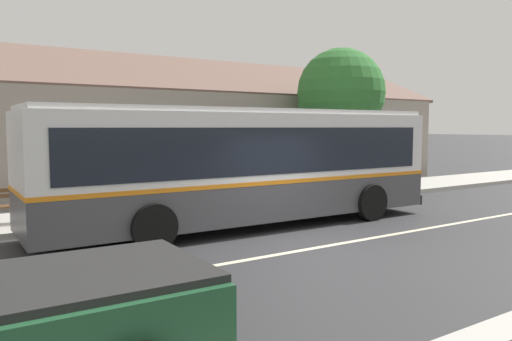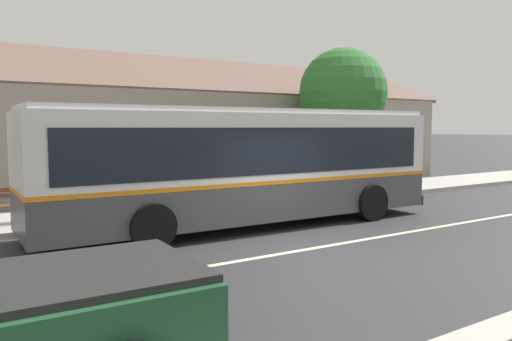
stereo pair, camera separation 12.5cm
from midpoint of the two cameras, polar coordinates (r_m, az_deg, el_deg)
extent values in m
plane|color=#2D2D30|center=(10.85, 7.04, -8.81)|extent=(300.00, 300.00, 0.00)
cube|color=#ADAAA3|center=(15.81, -7.12, -4.17)|extent=(60.00, 3.00, 0.15)
cube|color=beige|center=(10.85, 7.04, -8.79)|extent=(60.00, 0.16, 0.01)
cube|color=gray|center=(23.13, -10.75, 3.35)|extent=(26.40, 9.08, 3.90)
cube|color=brown|center=(21.16, -8.50, 10.98)|extent=(27.00, 4.60, 1.95)
cube|color=brown|center=(25.34, -12.83, 9.91)|extent=(27.00, 4.60, 1.95)
cube|color=black|center=(18.98, -5.50, 3.66)|extent=(1.10, 0.06, 1.30)
cube|color=black|center=(24.65, 13.96, 3.84)|extent=(1.10, 0.06, 1.30)
cube|color=#4C3323|center=(21.15, 4.08, 0.83)|extent=(1.00, 0.06, 2.10)
cube|color=#47474C|center=(13.04, -1.06, -3.14)|extent=(10.83, 2.69, 0.93)
cube|color=orange|center=(12.97, -1.07, -0.90)|extent=(10.85, 2.71, 0.10)
cube|color=white|center=(12.91, -1.07, 2.90)|extent=(10.83, 2.69, 1.62)
cube|color=white|center=(12.91, -1.08, 6.76)|extent=(10.62, 2.56, 0.12)
cube|color=black|center=(14.02, -3.73, 2.65)|extent=(9.93, 0.21, 1.12)
cube|color=black|center=(11.85, 2.07, 2.23)|extent=(9.93, 0.21, 1.12)
cube|color=black|center=(16.37, 15.43, 2.81)|extent=(0.08, 2.20, 1.12)
cube|color=black|center=(16.36, 15.50, 5.51)|extent=(0.07, 1.75, 0.24)
cube|color=black|center=(16.52, 15.35, -2.77)|extent=(0.12, 2.50, 0.28)
cube|color=#197233|center=(13.55, -8.75, -2.88)|extent=(3.02, 0.08, 0.65)
cube|color=black|center=(16.47, 9.28, 0.89)|extent=(0.90, 0.05, 2.29)
cylinder|color=black|center=(15.99, 6.95, -2.52)|extent=(1.00, 0.30, 1.00)
cylinder|color=black|center=(14.15, 13.33, -3.60)|extent=(1.00, 0.30, 1.00)
cylinder|color=black|center=(13.02, -15.28, -4.38)|extent=(1.00, 0.30, 1.00)
cylinder|color=black|center=(10.69, -11.38, -6.33)|extent=(1.00, 0.30, 1.00)
cube|color=black|center=(5.33, -20.98, -11.25)|extent=(2.74, 1.85, 0.08)
cylinder|color=black|center=(6.55, -19.30, -14.93)|extent=(0.77, 0.28, 0.76)
cube|color=brown|center=(14.15, -26.48, -3.58)|extent=(1.78, 0.10, 0.04)
cube|color=brown|center=(14.01, -26.41, -3.66)|extent=(1.78, 0.10, 0.04)
cube|color=brown|center=(13.87, -26.34, -3.74)|extent=(1.78, 0.10, 0.04)
cube|color=brown|center=(13.71, -26.33, -2.57)|extent=(1.78, 0.04, 0.10)
cube|color=brown|center=(13.69, -26.35, -1.99)|extent=(1.78, 0.04, 0.10)
cube|color=black|center=(14.14, -23.51, -4.40)|extent=(0.08, 0.43, 0.45)
cylinder|color=#4C3828|center=(20.56, 9.96, 1.66)|extent=(0.33, 0.33, 2.82)
sphere|color=#2D6B2D|center=(20.58, 10.07, 8.79)|extent=(3.53, 3.53, 3.53)
sphere|color=#2D6B2D|center=(20.54, 8.84, 7.34)|extent=(2.59, 2.59, 2.59)
camera|label=1|loc=(0.06, -89.72, 0.02)|focal=35.00mm
camera|label=2|loc=(0.06, 90.28, -0.02)|focal=35.00mm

